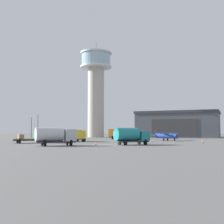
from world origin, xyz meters
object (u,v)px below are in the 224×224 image
object	(u,v)px
truck_box_orange	(119,133)
truck_fuel_tanker_teal	(131,136)
truck_flatbed_green	(33,137)
light_post_west	(31,125)
traffic_cone_near_left	(202,141)
control_tower	(96,84)
truck_fuel_tanker_silver	(55,136)
truck_box_yellow	(75,135)
traffic_cone_mid_apron	(96,143)
airplane_blue	(166,135)
light_post_east	(38,123)
traffic_cone_near_right	(152,141)

from	to	relation	value
truck_box_orange	truck_fuel_tanker_teal	bearing A→B (deg)	-69.23
truck_flatbed_green	light_post_west	size ratio (longest dim) A/B	0.89
truck_flatbed_green	traffic_cone_near_left	bearing A→B (deg)	-30.53
control_tower	truck_fuel_tanker_silver	xyz separation A→B (m)	(-6.88, -62.07, -18.54)
truck_box_yellow	traffic_cone_mid_apron	distance (m)	17.57
airplane_blue	light_post_east	bearing A→B (deg)	-174.11
light_post_west	traffic_cone_near_left	size ratio (longest dim) A/B	10.31
airplane_blue	light_post_west	xyz separation A→B (m)	(-39.92, 29.28, 3.26)
truck_box_orange	traffic_cone_near_right	bearing A→B (deg)	-55.14
truck_box_yellow	truck_fuel_tanker_silver	bearing A→B (deg)	-31.30
truck_box_orange	truck_box_yellow	size ratio (longest dim) A/B	1.01
truck_box_orange	traffic_cone_near_right	distance (m)	24.00
truck_box_yellow	light_post_west	bearing A→B (deg)	-177.95
airplane_blue	traffic_cone_near_right	xyz separation A→B (m)	(-5.44, -9.11, -1.01)
truck_box_orange	truck_box_yellow	xyz separation A→B (m)	(-11.71, -18.99, -0.14)
truck_box_orange	control_tower	bearing A→B (deg)	128.08
truck_fuel_tanker_silver	light_post_west	world-z (taller)	light_post_west
light_post_west	traffic_cone_mid_apron	size ratio (longest dim) A/B	13.50
light_post_west	traffic_cone_near_left	xyz separation A→B (m)	(44.02, -43.65, -4.21)
truck_fuel_tanker_teal	truck_box_yellow	bearing A→B (deg)	101.29
truck_box_orange	light_post_east	xyz separation A→B (m)	(-26.52, 12.87, 3.33)
truck_flatbed_green	light_post_west	bearing A→B (deg)	75.11
airplane_blue	traffic_cone_near_right	bearing A→B (deg)	-78.95
truck_box_orange	light_post_east	distance (m)	29.67
control_tower	light_post_east	distance (m)	27.19
truck_box_orange	truck_fuel_tanker_teal	xyz separation A→B (m)	(-0.76, -35.71, -0.03)
light_post_west	light_post_east	distance (m)	3.42
light_post_east	airplane_blue	bearing A→B (deg)	-36.01
control_tower	airplane_blue	distance (m)	46.19
truck_fuel_tanker_teal	traffic_cone_mid_apron	bearing A→B (deg)	159.53
truck_fuel_tanker_silver	truck_fuel_tanker_teal	distance (m)	13.25
traffic_cone_near_right	light_post_east	bearing A→B (deg)	131.33
truck_box_orange	truck_fuel_tanker_silver	size ratio (longest dim) A/B	0.94
truck_fuel_tanker_silver	light_post_west	xyz separation A→B (m)	(-15.34, 53.11, 2.86)
control_tower	truck_fuel_tanker_teal	size ratio (longest dim) A/B	5.50
airplane_blue	truck_fuel_tanker_silver	distance (m)	34.24
truck_fuel_tanker_silver	airplane_blue	bearing A→B (deg)	22.17
truck_box_orange	traffic_cone_mid_apron	bearing A→B (deg)	-79.07
truck_fuel_tanker_teal	traffic_cone_near_right	bearing A→B (deg)	41.81
truck_fuel_tanker_silver	light_post_west	distance (m)	55.36
light_post_west	traffic_cone_mid_apron	xyz separation A→B (m)	(22.12, -50.90, -4.30)
truck_fuel_tanker_silver	traffic_cone_near_left	xyz separation A→B (m)	(28.67, 9.46, -1.35)
truck_box_yellow	light_post_east	distance (m)	35.30
light_post_east	traffic_cone_near_left	xyz separation A→B (m)	(41.40, -41.49, -4.66)
light_post_east	traffic_cone_near_right	distance (m)	48.47
truck_fuel_tanker_teal	truck_box_yellow	size ratio (longest dim) A/B	1.01
truck_flatbed_green	truck_fuel_tanker_silver	bearing A→B (deg)	-89.61
truck_box_orange	truck_fuel_tanker_silver	distance (m)	40.50
traffic_cone_near_left	light_post_west	bearing A→B (deg)	135.24
control_tower	truck_box_orange	world-z (taller)	control_tower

